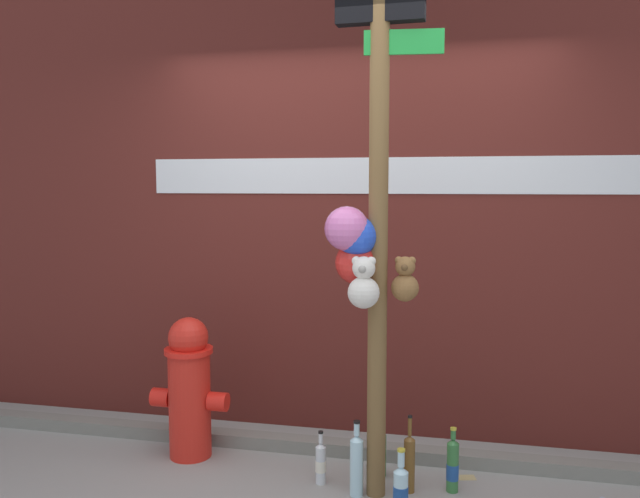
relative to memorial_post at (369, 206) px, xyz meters
name	(u,v)px	position (x,y,z in m)	size (l,w,h in m)	color
building_wall	(360,171)	(-0.19, 0.94, 0.20)	(10.00, 0.21, 3.43)	#561E19
curb_strip	(346,448)	(-0.19, 0.47, -1.48)	(8.00, 0.12, 0.08)	slate
memorial_post	(369,206)	(0.00, 0.00, 0.00)	(0.58, 0.33, 2.78)	brown
fire_hydrant	(189,387)	(-1.11, 0.26, -1.09)	(0.47, 0.29, 0.85)	red
bottle_0	(409,462)	(0.21, 0.08, -1.36)	(0.06, 0.06, 0.42)	brown
bottle_1	(380,451)	(0.04, 0.24, -1.38)	(0.07, 0.07, 0.35)	#337038
bottle_2	(401,488)	(0.19, -0.14, -1.40)	(0.08, 0.08, 0.33)	#B2DBEA
bottle_3	(321,463)	(-0.27, 0.08, -1.41)	(0.06, 0.06, 0.30)	silver
bottle_4	(357,464)	(-0.05, -0.01, -1.35)	(0.07, 0.07, 0.40)	#B2DBEA
bottle_5	(453,466)	(0.44, 0.14, -1.38)	(0.07, 0.07, 0.35)	#337038
litter_0	(466,477)	(0.52, 0.31, -1.52)	(0.06, 0.10, 0.01)	tan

